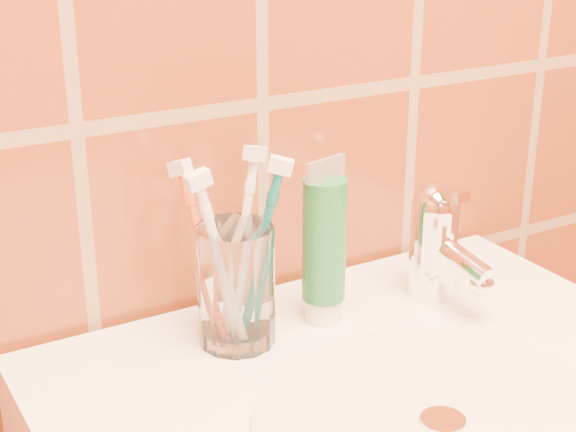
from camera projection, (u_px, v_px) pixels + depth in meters
glass_tumbler at (236, 285)px, 0.79m from camera, size 0.08×0.08×0.11m
toothpaste_tube at (324, 247)px, 0.82m from camera, size 0.05×0.04×0.16m
faucet at (437, 238)px, 0.87m from camera, size 0.05×0.11×0.12m
toothbrush_0 at (242, 244)px, 0.80m from camera, size 0.11×0.10×0.19m
toothbrush_1 at (259, 251)px, 0.78m from camera, size 0.10×0.10×0.19m
toothbrush_2 at (205, 255)px, 0.79m from camera, size 0.09×0.14×0.19m
toothbrush_3 at (221, 264)px, 0.76m from camera, size 0.07×0.07×0.18m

